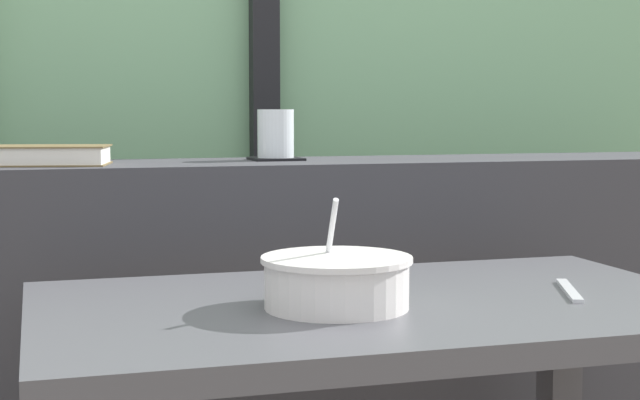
% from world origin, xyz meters
% --- Properties ---
extents(dark_console_ledge, '(2.80, 0.30, 0.86)m').
position_xyz_m(dark_console_ledge, '(0.00, 0.55, 0.43)').
color(dark_console_ledge, '#38383D').
rests_on(dark_console_ledge, ground).
extents(breakfast_table, '(0.98, 0.58, 0.69)m').
position_xyz_m(breakfast_table, '(0.09, -0.02, 0.56)').
color(breakfast_table, '#414145').
rests_on(breakfast_table, ground).
extents(coaster_square, '(0.10, 0.10, 0.00)m').
position_xyz_m(coaster_square, '(0.09, 0.58, 0.86)').
color(coaster_square, black).
rests_on(coaster_square, dark_console_ledge).
extents(juice_glass, '(0.07, 0.07, 0.10)m').
position_xyz_m(juice_glass, '(0.09, 0.58, 0.91)').
color(juice_glass, white).
rests_on(juice_glass, coaster_square).
extents(closed_book, '(0.23, 0.17, 0.04)m').
position_xyz_m(closed_book, '(-0.35, 0.53, 0.88)').
color(closed_book, brown).
rests_on(closed_book, dark_console_ledge).
extents(soup_bowl, '(0.21, 0.21, 0.15)m').
position_xyz_m(soup_bowl, '(0.02, -0.06, 0.73)').
color(soup_bowl, silver).
rests_on(soup_bowl, breakfast_table).
extents(fork_utensil, '(0.08, 0.16, 0.01)m').
position_xyz_m(fork_utensil, '(0.38, -0.05, 0.69)').
color(fork_utensil, silver).
rests_on(fork_utensil, breakfast_table).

